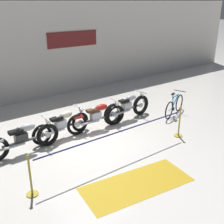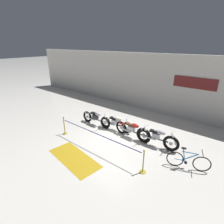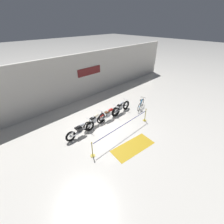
# 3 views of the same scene
# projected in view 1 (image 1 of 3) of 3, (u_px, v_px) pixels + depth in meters

# --- Properties ---
(ground_plane) EXTENTS (120.00, 120.00, 0.00)m
(ground_plane) POSITION_uv_depth(u_px,v_px,m) (90.00, 141.00, 9.02)
(ground_plane) COLOR silver
(back_wall) EXTENTS (28.00, 0.29, 4.20)m
(back_wall) POSITION_uv_depth(u_px,v_px,m) (24.00, 53.00, 12.06)
(back_wall) COLOR silver
(back_wall) RESTS_ON ground
(motorcycle_silver_0) EXTENTS (2.26, 0.62, 0.94)m
(motorcycle_silver_0) POSITION_uv_depth(u_px,v_px,m) (23.00, 139.00, 8.14)
(motorcycle_silver_0) COLOR black
(motorcycle_silver_0) RESTS_ON ground
(motorcycle_cream_1) EXTENTS (2.14, 0.62, 0.91)m
(motorcycle_cream_1) POSITION_uv_depth(u_px,v_px,m) (62.00, 125.00, 9.08)
(motorcycle_cream_1) COLOR black
(motorcycle_cream_1) RESTS_ON ground
(motorcycle_red_2) EXTENTS (2.28, 0.62, 0.94)m
(motorcycle_red_2) POSITION_uv_depth(u_px,v_px,m) (97.00, 117.00, 9.66)
(motorcycle_red_2) COLOR black
(motorcycle_red_2) RESTS_ON ground
(motorcycle_silver_3) EXTENTS (2.25, 0.62, 0.98)m
(motorcycle_silver_3) POSITION_uv_depth(u_px,v_px,m) (127.00, 107.00, 10.49)
(motorcycle_silver_3) COLOR black
(motorcycle_silver_3) RESTS_ON ground
(bicycle) EXTENTS (1.63, 0.68, 0.95)m
(bicycle) POSITION_uv_depth(u_px,v_px,m) (174.00, 106.00, 10.94)
(bicycle) COLOR black
(bicycle) RESTS_ON ground
(stanchion_far_left) EXTENTS (5.10, 0.28, 1.05)m
(stanchion_far_left) POSITION_uv_depth(u_px,v_px,m) (84.00, 151.00, 7.07)
(stanchion_far_left) COLOR gold
(stanchion_far_left) RESTS_ON ground
(stanchion_mid_left) EXTENTS (0.28, 0.28, 1.05)m
(stanchion_mid_left) POSITION_uv_depth(u_px,v_px,m) (179.00, 126.00, 9.20)
(stanchion_mid_left) COLOR gold
(stanchion_mid_left) RESTS_ON ground
(floor_banner) EXTENTS (2.88, 1.50, 0.01)m
(floor_banner) POSITION_uv_depth(u_px,v_px,m) (137.00, 184.00, 6.88)
(floor_banner) COLOR #B78E19
(floor_banner) RESTS_ON ground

